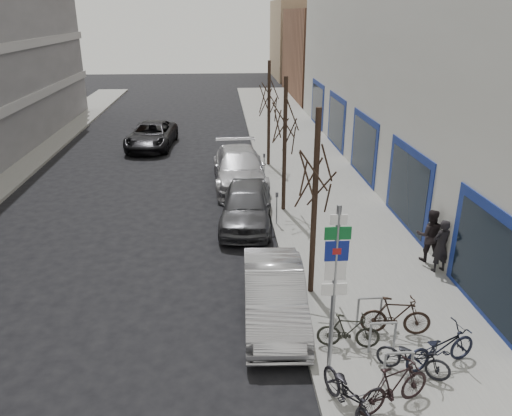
{
  "coord_description": "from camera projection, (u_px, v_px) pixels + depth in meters",
  "views": [
    {
      "loc": [
        0.09,
        -9.04,
        7.77
      ],
      "look_at": [
        1.14,
        5.51,
        2.0
      ],
      "focal_mm": 35.0,
      "sensor_mm": 36.0,
      "label": 1
    }
  ],
  "objects": [
    {
      "name": "tree_mid",
      "position": [
        285.0,
        113.0,
        19.18
      ],
      "size": [
        1.8,
        1.8,
        5.5
      ],
      "color": "black",
      "rests_on": "ground"
    },
    {
      "name": "parked_car_front",
      "position": [
        274.0,
        295.0,
        13.25
      ],
      "size": [
        1.75,
        4.58,
        1.49
      ],
      "primitive_type": "imported",
      "rotation": [
        0.0,
        0.0,
        -0.04
      ],
      "color": "#A8A9AE",
      "rests_on": "ground"
    },
    {
      "name": "tree_far",
      "position": [
        269.0,
        89.0,
        25.21
      ],
      "size": [
        1.8,
        1.8,
        5.5
      ],
      "color": "black",
      "rests_on": "ground"
    },
    {
      "name": "meter_back",
      "position": [
        264.0,
        164.0,
        24.03
      ],
      "size": [
        0.1,
        0.08,
        1.27
      ],
      "color": "gray",
      "rests_on": "sidewalk_east"
    },
    {
      "name": "bike_rack",
      "position": [
        383.0,
        334.0,
        11.81
      ],
      "size": [
        0.66,
        2.26,
        0.83
      ],
      "color": "gray",
      "rests_on": "sidewalk_east"
    },
    {
      "name": "bike_far_inner",
      "position": [
        396.0,
        316.0,
        12.46
      ],
      "size": [
        1.83,
        0.79,
        1.07
      ],
      "primitive_type": "imported",
      "rotation": [
        0.0,
        0.0,
        1.42
      ],
      "color": "black",
      "rests_on": "sidewalk_east"
    },
    {
      "name": "tree_near",
      "position": [
        317.0,
        160.0,
        13.15
      ],
      "size": [
        1.8,
        1.8,
        5.5
      ],
      "color": "black",
      "rests_on": "ground"
    },
    {
      "name": "meter_front",
      "position": [
        299.0,
        276.0,
        13.83
      ],
      "size": [
        0.1,
        0.08,
        1.27
      ],
      "color": "gray",
      "rests_on": "sidewalk_east"
    },
    {
      "name": "pedestrian_far",
      "position": [
        430.0,
        235.0,
        16.08
      ],
      "size": [
        0.75,
        0.6,
        1.79
      ],
      "primitive_type": "imported",
      "rotation": [
        0.0,
        0.0,
        2.88
      ],
      "color": "black",
      "rests_on": "sidewalk_east"
    },
    {
      "name": "brick_building_far",
      "position": [
        353.0,
        53.0,
        47.74
      ],
      "size": [
        12.0,
        14.0,
        8.0
      ],
      "primitive_type": "cube",
      "color": "brown",
      "rests_on": "ground"
    },
    {
      "name": "bike_near_left",
      "position": [
        349.0,
        391.0,
        9.9
      ],
      "size": [
        1.14,
        2.03,
        1.18
      ],
      "primitive_type": "imported",
      "rotation": [
        0.0,
        0.0,
        0.3
      ],
      "color": "black",
      "rests_on": "sidewalk_east"
    },
    {
      "name": "bike_mid_inner",
      "position": [
        348.0,
        331.0,
        11.98
      ],
      "size": [
        1.59,
        0.7,
        0.93
      ],
      "primitive_type": "imported",
      "rotation": [
        0.0,
        0.0,
        1.41
      ],
      "color": "black",
      "rests_on": "sidewalk_east"
    },
    {
      "name": "lane_car",
      "position": [
        152.0,
        135.0,
        30.25
      ],
      "size": [
        2.94,
        5.64,
        1.52
      ],
      "primitive_type": "imported",
      "rotation": [
        0.0,
        0.0,
        -0.08
      ],
      "color": "black",
      "rests_on": "ground"
    },
    {
      "name": "parked_car_mid",
      "position": [
        246.0,
        205.0,
        19.2
      ],
      "size": [
        2.38,
        4.94,
        1.63
      ],
      "primitive_type": "imported",
      "rotation": [
        0.0,
        0.0,
        -0.1
      ],
      "color": "#434347",
      "rests_on": "ground"
    },
    {
      "name": "pedestrian_near",
      "position": [
        441.0,
        246.0,
        15.4
      ],
      "size": [
        0.72,
        0.57,
        1.73
      ],
      "primitive_type": "imported",
      "rotation": [
        0.0,
        0.0,
        3.43
      ],
      "color": "black",
      "rests_on": "sidewalk_east"
    },
    {
      "name": "highway_sign_pole",
      "position": [
        334.0,
        282.0,
        10.48
      ],
      "size": [
        0.55,
        0.1,
        4.2
      ],
      "color": "gray",
      "rests_on": "ground"
    },
    {
      "name": "bike_mid_curb",
      "position": [
        441.0,
        344.0,
        11.32
      ],
      "size": [
        1.97,
        1.11,
        1.15
      ],
      "primitive_type": "imported",
      "rotation": [
        0.0,
        0.0,
        1.87
      ],
      "color": "black",
      "rests_on": "sidewalk_east"
    },
    {
      "name": "bike_far_curb",
      "position": [
        414.0,
        355.0,
        11.09
      ],
      "size": [
        1.67,
        1.24,
        1.0
      ],
      "primitive_type": "imported",
      "rotation": [
        0.0,
        0.0,
        1.05
      ],
      "color": "black",
      "rests_on": "sidewalk_east"
    },
    {
      "name": "meter_mid",
      "position": [
        277.0,
        205.0,
        18.93
      ],
      "size": [
        0.1,
        0.08,
        1.27
      ],
      "color": "gray",
      "rests_on": "sidewalk_east"
    },
    {
      "name": "ground",
      "position": [
        223.0,
        381.0,
        11.24
      ],
      "size": [
        120.0,
        120.0,
        0.0
      ],
      "primitive_type": "plane",
      "color": "black",
      "rests_on": "ground"
    },
    {
      "name": "tan_building_far",
      "position": [
        327.0,
        40.0,
        61.5
      ],
      "size": [
        13.0,
        12.0,
        9.0
      ],
      "primitive_type": "cube",
      "color": "#937A5B",
      "rests_on": "ground"
    },
    {
      "name": "parked_car_back",
      "position": [
        239.0,
        168.0,
        23.61
      ],
      "size": [
        2.57,
        5.96,
        1.71
      ],
      "primitive_type": "imported",
      "rotation": [
        0.0,
        0.0,
        0.03
      ],
      "color": "#B0AFB4",
      "rests_on": "ground"
    },
    {
      "name": "sidewalk_east",
      "position": [
        328.0,
        209.0,
        20.79
      ],
      "size": [
        5.0,
        70.0,
        0.15
      ],
      "primitive_type": "cube",
      "color": "slate",
      "rests_on": "ground"
    },
    {
      "name": "bike_near_right",
      "position": [
        394.0,
        386.0,
        10.11
      ],
      "size": [
        1.85,
        1.15,
        1.08
      ],
      "primitive_type": "imported",
      "rotation": [
        0.0,
        0.0,
        1.95
      ],
      "color": "black",
      "rests_on": "sidewalk_east"
    }
  ]
}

